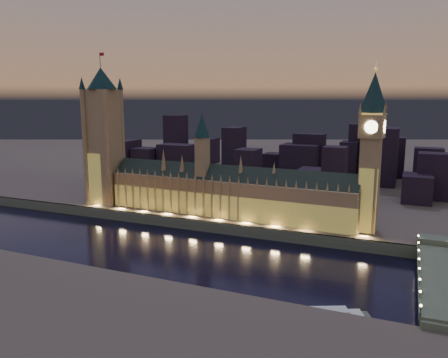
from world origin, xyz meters
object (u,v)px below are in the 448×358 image
at_px(westminster_bridge, 437,278).
at_px(river_boat, 320,315).
at_px(palace_of_westminster, 225,192).
at_px(victoria_tower, 103,130).
at_px(elizabeth_tower, 372,139).

bearing_deg(westminster_bridge, river_boat, -131.88).
relative_size(palace_of_westminster, victoria_tower, 1.59).
bearing_deg(palace_of_westminster, elizabeth_tower, 0.10).
relative_size(elizabeth_tower, river_boat, 2.44).
height_order(victoria_tower, river_boat, victoria_tower).
xyz_separation_m(victoria_tower, elizabeth_tower, (218.00, -0.00, -0.38)).
bearing_deg(river_boat, elizabeth_tower, 86.26).
bearing_deg(westminster_bridge, palace_of_westminster, 155.98).
relative_size(westminster_bridge, river_boat, 2.45).
bearing_deg(river_boat, victoria_tower, 150.29).
relative_size(victoria_tower, elizabeth_tower, 1.13).
height_order(palace_of_westminster, victoria_tower, victoria_tower).
xyz_separation_m(westminster_bridge, river_boat, (-48.91, -54.55, -4.43)).
distance_m(palace_of_westminster, victoria_tower, 121.39).
relative_size(victoria_tower, westminster_bridge, 1.13).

